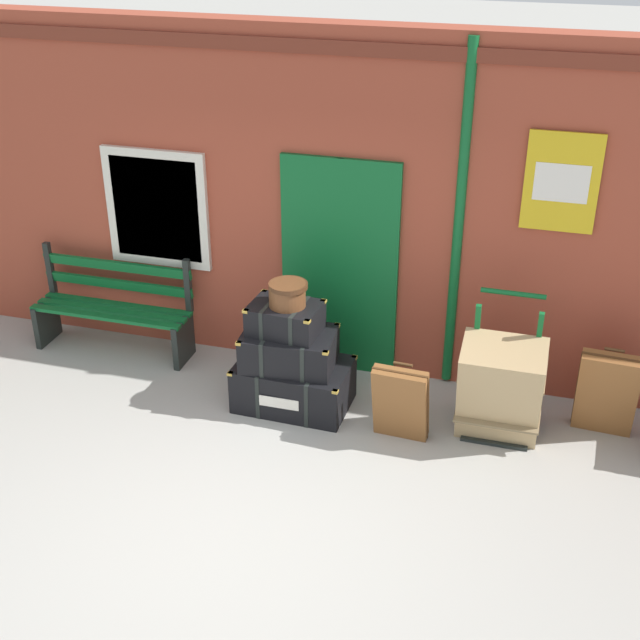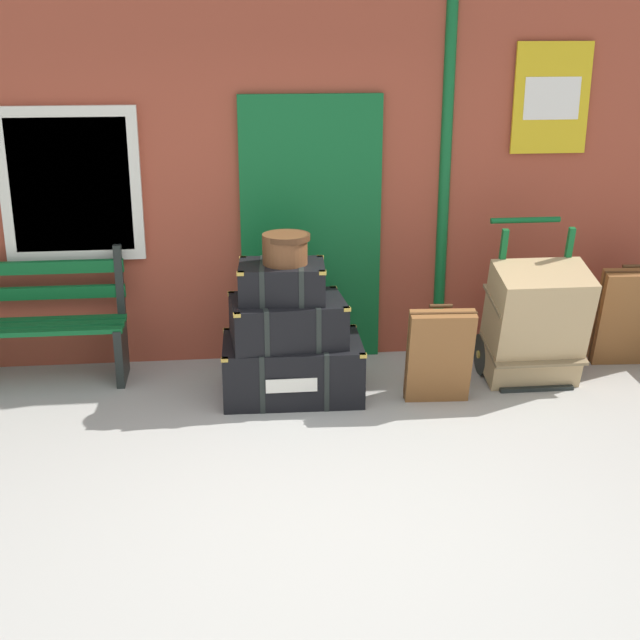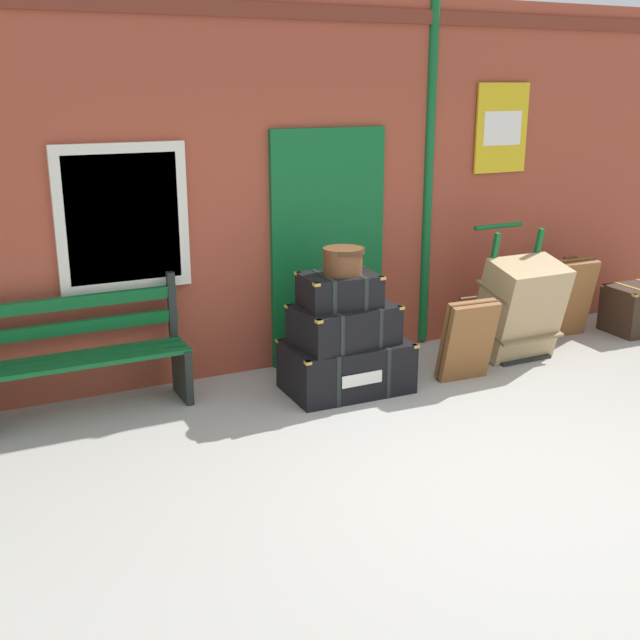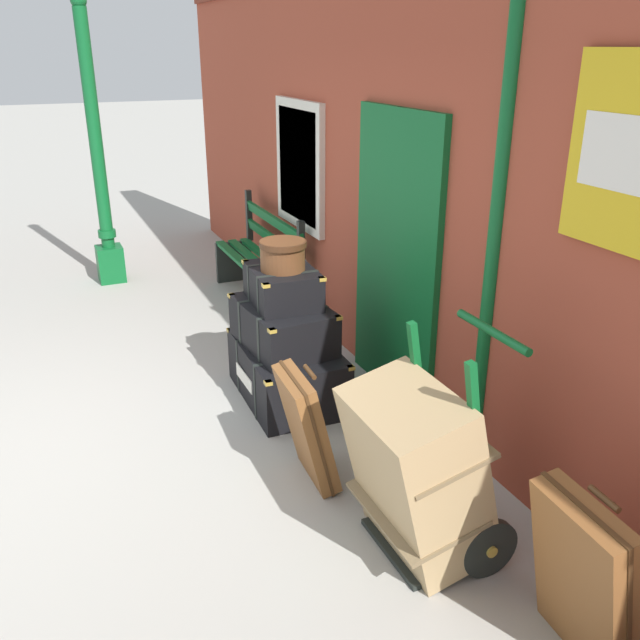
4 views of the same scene
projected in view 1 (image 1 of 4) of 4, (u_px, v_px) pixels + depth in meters
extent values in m
plane|color=#A3A099|center=(238.00, 525.00, 6.31)|extent=(60.00, 60.00, 0.00)
cube|color=#9E422D|center=(332.00, 204.00, 7.77)|extent=(10.40, 0.30, 3.20)
cube|color=maroon|center=(328.00, 47.00, 6.97)|extent=(10.40, 0.03, 0.12)
cube|color=#0F5B28|center=(339.00, 268.00, 7.85)|extent=(1.10, 0.05, 2.10)
cube|color=#093718|center=(339.00, 269.00, 7.84)|extent=(0.06, 0.02, 2.10)
cube|color=silver|center=(157.00, 209.00, 8.11)|extent=(1.04, 0.06, 1.16)
cube|color=silver|center=(156.00, 209.00, 8.09)|extent=(0.88, 0.02, 1.00)
cylinder|color=#0F5B28|center=(459.00, 223.00, 7.35)|extent=(0.09, 0.09, 3.14)
cube|color=gold|center=(561.00, 183.00, 6.93)|extent=(0.60, 0.02, 0.84)
cube|color=white|center=(561.00, 183.00, 6.92)|extent=(0.44, 0.01, 0.32)
cube|color=#0F5B28|center=(104.00, 317.00, 8.28)|extent=(1.60, 0.09, 0.04)
cube|color=#0F5B28|center=(111.00, 311.00, 8.40)|extent=(1.60, 0.09, 0.04)
cube|color=#0F5B28|center=(118.00, 305.00, 8.52)|extent=(1.60, 0.09, 0.04)
cube|color=#0F5B28|center=(118.00, 284.00, 8.48)|extent=(1.60, 0.05, 0.10)
cube|color=#0F5B28|center=(116.00, 266.00, 8.39)|extent=(1.60, 0.05, 0.10)
cube|color=black|center=(47.00, 321.00, 8.69)|extent=(0.06, 0.40, 0.45)
cube|color=black|center=(50.00, 268.00, 8.63)|extent=(0.06, 0.06, 0.56)
cube|color=black|center=(183.00, 341.00, 8.32)|extent=(0.06, 0.40, 0.45)
cube|color=black|center=(188.00, 286.00, 8.26)|extent=(0.06, 0.06, 0.56)
cube|color=black|center=(294.00, 384.00, 7.65)|extent=(1.02, 0.67, 0.42)
cube|color=black|center=(270.00, 380.00, 7.71)|extent=(0.05, 0.65, 0.43)
cube|color=black|center=(317.00, 388.00, 7.59)|extent=(0.05, 0.65, 0.43)
cube|color=#B79338|center=(230.00, 374.00, 7.43)|extent=(0.05, 0.05, 0.02)
cube|color=#B79338|center=(335.00, 392.00, 7.17)|extent=(0.05, 0.05, 0.02)
cube|color=#B79338|center=(255.00, 342.00, 7.94)|extent=(0.05, 0.05, 0.02)
cube|color=#B79338|center=(354.00, 357.00, 7.68)|extent=(0.05, 0.05, 0.02)
cube|color=silver|center=(279.00, 403.00, 7.38)|extent=(0.36, 0.01, 0.10)
cube|color=black|center=(289.00, 349.00, 7.47)|extent=(0.83, 0.59, 0.32)
cube|color=black|center=(269.00, 347.00, 7.50)|extent=(0.07, 0.55, 0.33)
cube|color=black|center=(309.00, 351.00, 7.44)|extent=(0.07, 0.55, 0.33)
cube|color=#B79338|center=(239.00, 343.00, 7.26)|extent=(0.05, 0.05, 0.02)
cube|color=#B79338|center=(326.00, 353.00, 7.11)|extent=(0.05, 0.05, 0.02)
cube|color=#B79338|center=(255.00, 317.00, 7.69)|extent=(0.05, 0.05, 0.02)
cube|color=#B79338|center=(337.00, 325.00, 7.54)|extent=(0.05, 0.05, 0.02)
cube|color=black|center=(285.00, 318.00, 7.36)|extent=(0.63, 0.48, 0.26)
cube|color=black|center=(271.00, 316.00, 7.40)|extent=(0.07, 0.45, 0.27)
cube|color=black|center=(300.00, 321.00, 7.32)|extent=(0.07, 0.45, 0.27)
cube|color=#B79338|center=(246.00, 311.00, 7.22)|extent=(0.05, 0.05, 0.02)
cube|color=#B79338|center=(307.00, 322.00, 7.05)|extent=(0.05, 0.05, 0.02)
cube|color=#B79338|center=(264.00, 292.00, 7.55)|extent=(0.05, 0.05, 0.02)
cube|color=#B79338|center=(323.00, 301.00, 7.38)|extent=(0.05, 0.05, 0.02)
cylinder|color=brown|center=(287.00, 294.00, 7.24)|extent=(0.32, 0.32, 0.21)
cylinder|color=#432715|center=(288.00, 285.00, 7.19)|extent=(0.33, 0.33, 0.04)
cube|color=black|center=(495.00, 436.00, 7.28)|extent=(0.56, 0.28, 0.03)
cube|color=#0F5B28|center=(474.00, 362.00, 7.24)|extent=(0.04, 0.24, 1.19)
cube|color=#0F5B28|center=(534.00, 370.00, 7.12)|extent=(0.04, 0.24, 1.19)
cylinder|color=#0F5B28|center=(513.00, 293.00, 7.08)|extent=(0.54, 0.04, 0.04)
cylinder|color=black|center=(463.00, 400.00, 7.51)|extent=(0.04, 0.32, 0.32)
cylinder|color=#B79338|center=(463.00, 400.00, 7.51)|extent=(0.07, 0.06, 0.06)
cylinder|color=black|center=(537.00, 411.00, 7.36)|extent=(0.04, 0.32, 0.32)
cylinder|color=#B79338|center=(537.00, 411.00, 7.36)|extent=(0.07, 0.06, 0.06)
cube|color=tan|center=(501.00, 389.00, 7.08)|extent=(0.68, 0.64, 0.96)
cube|color=olive|center=(498.00, 408.00, 7.17)|extent=(0.70, 0.45, 0.13)
cube|color=olive|center=(503.00, 369.00, 6.99)|extent=(0.70, 0.45, 0.13)
cube|color=brown|center=(401.00, 403.00, 7.10)|extent=(0.47, 0.31, 0.72)
cylinder|color=#4F3018|center=(403.00, 364.00, 6.94)|extent=(0.16, 0.04, 0.03)
cube|color=#482C16|center=(401.00, 403.00, 7.10)|extent=(0.48, 0.21, 0.71)
cube|color=brown|center=(607.00, 393.00, 7.16)|extent=(0.51, 0.33, 0.81)
cylinder|color=#4F3018|center=(615.00, 350.00, 6.98)|extent=(0.16, 0.04, 0.03)
cube|color=#482C16|center=(607.00, 393.00, 7.16)|extent=(0.52, 0.21, 0.79)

